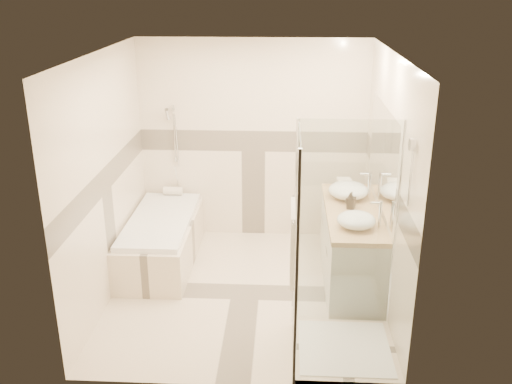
{
  "coord_description": "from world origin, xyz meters",
  "views": [
    {
      "loc": [
        0.39,
        -5.31,
        3.15
      ],
      "look_at": [
        0.1,
        0.25,
        1.05
      ],
      "focal_mm": 40.0,
      "sensor_mm": 36.0,
      "label": 1
    }
  ],
  "objects_px": {
    "vanity": "(351,246)",
    "amenity_bottle_a": "(351,200)",
    "amenity_bottle_b": "(350,199)",
    "vessel_sink_far": "(356,220)",
    "bathtub": "(162,238)",
    "shower_enclosure": "(332,301)",
    "vessel_sink_near": "(348,190)"
  },
  "relations": [
    {
      "from": "vessel_sink_far",
      "to": "amenity_bottle_a",
      "type": "xyz_separation_m",
      "value": [
        0.0,
        0.49,
        0.02
      ]
    },
    {
      "from": "amenity_bottle_b",
      "to": "vessel_sink_far",
      "type": "bearing_deg",
      "value": -90.0
    },
    {
      "from": "bathtub",
      "to": "vanity",
      "type": "xyz_separation_m",
      "value": [
        2.15,
        -0.35,
        0.12
      ]
    },
    {
      "from": "amenity_bottle_a",
      "to": "amenity_bottle_b",
      "type": "xyz_separation_m",
      "value": [
        0.0,
        0.1,
        -0.02
      ]
    },
    {
      "from": "amenity_bottle_b",
      "to": "amenity_bottle_a",
      "type": "bearing_deg",
      "value": -90.0
    },
    {
      "from": "shower_enclosure",
      "to": "amenity_bottle_a",
      "type": "xyz_separation_m",
      "value": [
        0.27,
        1.31,
        0.44
      ]
    },
    {
      "from": "vessel_sink_near",
      "to": "vessel_sink_far",
      "type": "relative_size",
      "value": 1.16
    },
    {
      "from": "vanity",
      "to": "shower_enclosure",
      "type": "bearing_deg",
      "value": -102.97
    },
    {
      "from": "bathtub",
      "to": "vessel_sink_near",
      "type": "distance_m",
      "value": 2.22
    },
    {
      "from": "vessel_sink_far",
      "to": "amenity_bottle_b",
      "type": "distance_m",
      "value": 0.58
    },
    {
      "from": "vanity",
      "to": "amenity_bottle_b",
      "type": "distance_m",
      "value": 0.51
    },
    {
      "from": "shower_enclosure",
      "to": "amenity_bottle_a",
      "type": "distance_m",
      "value": 1.41
    },
    {
      "from": "bathtub",
      "to": "vessel_sink_near",
      "type": "height_order",
      "value": "vessel_sink_near"
    },
    {
      "from": "amenity_bottle_a",
      "to": "amenity_bottle_b",
      "type": "height_order",
      "value": "amenity_bottle_a"
    },
    {
      "from": "vanity",
      "to": "vessel_sink_far",
      "type": "xyz_separation_m",
      "value": [
        -0.02,
        -0.45,
        0.5
      ]
    },
    {
      "from": "vessel_sink_far",
      "to": "vanity",
      "type": "bearing_deg",
      "value": 87.44
    },
    {
      "from": "vessel_sink_far",
      "to": "amenity_bottle_a",
      "type": "distance_m",
      "value": 0.49
    },
    {
      "from": "vanity",
      "to": "amenity_bottle_a",
      "type": "xyz_separation_m",
      "value": [
        -0.02,
        0.04,
        0.52
      ]
    },
    {
      "from": "vanity",
      "to": "amenity_bottle_a",
      "type": "bearing_deg",
      "value": 116.57
    },
    {
      "from": "amenity_bottle_a",
      "to": "vessel_sink_near",
      "type": "bearing_deg",
      "value": 90.0
    },
    {
      "from": "shower_enclosure",
      "to": "amenity_bottle_a",
      "type": "height_order",
      "value": "shower_enclosure"
    },
    {
      "from": "shower_enclosure",
      "to": "vanity",
      "type": "bearing_deg",
      "value": 77.03
    },
    {
      "from": "amenity_bottle_a",
      "to": "vessel_sink_far",
      "type": "bearing_deg",
      "value": -90.0
    },
    {
      "from": "vessel_sink_near",
      "to": "vessel_sink_far",
      "type": "bearing_deg",
      "value": -90.0
    },
    {
      "from": "shower_enclosure",
      "to": "amenity_bottle_b",
      "type": "height_order",
      "value": "shower_enclosure"
    },
    {
      "from": "shower_enclosure",
      "to": "vessel_sink_near",
      "type": "height_order",
      "value": "shower_enclosure"
    },
    {
      "from": "shower_enclosure",
      "to": "amenity_bottle_b",
      "type": "relative_size",
      "value": 14.71
    },
    {
      "from": "bathtub",
      "to": "amenity_bottle_b",
      "type": "xyz_separation_m",
      "value": [
        2.13,
        -0.21,
        0.61
      ]
    },
    {
      "from": "amenity_bottle_a",
      "to": "vanity",
      "type": "bearing_deg",
      "value": -63.43
    },
    {
      "from": "amenity_bottle_a",
      "to": "amenity_bottle_b",
      "type": "distance_m",
      "value": 0.1
    },
    {
      "from": "bathtub",
      "to": "vessel_sink_near",
      "type": "relative_size",
      "value": 3.85
    },
    {
      "from": "bathtub",
      "to": "amenity_bottle_b",
      "type": "height_order",
      "value": "amenity_bottle_b"
    }
  ]
}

